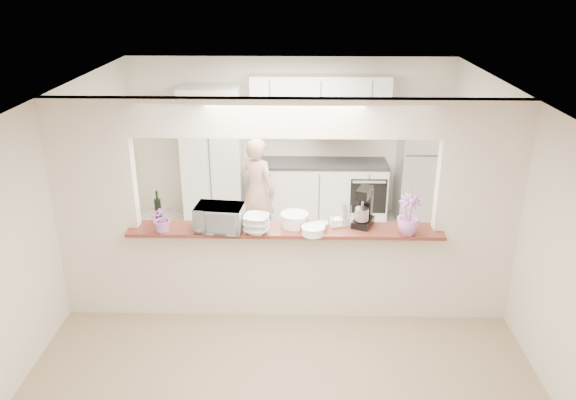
{
  "coord_description": "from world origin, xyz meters",
  "views": [
    {
      "loc": [
        0.16,
        -5.56,
        3.66
      ],
      "look_at": [
        0.02,
        0.3,
        1.28
      ],
      "focal_mm": 35.0,
      "sensor_mm": 36.0,
      "label": 1
    }
  ],
  "objects_px": {
    "toaster_oven": "(220,218)",
    "stand_mixer": "(364,208)",
    "refrigerator": "(423,170)",
    "person": "(257,192)"
  },
  "relations": [
    {
      "from": "toaster_oven",
      "to": "stand_mixer",
      "type": "bearing_deg",
      "value": 12.19
    },
    {
      "from": "refrigerator",
      "to": "stand_mixer",
      "type": "xyz_separation_m",
      "value": [
        -1.19,
        -2.59,
        0.44
      ]
    },
    {
      "from": "toaster_oven",
      "to": "person",
      "type": "xyz_separation_m",
      "value": [
        0.25,
        1.93,
        -0.45
      ]
    },
    {
      "from": "stand_mixer",
      "to": "person",
      "type": "bearing_deg",
      "value": 126.36
    },
    {
      "from": "refrigerator",
      "to": "person",
      "type": "distance_m",
      "value": 2.63
    },
    {
      "from": "stand_mixer",
      "to": "person",
      "type": "height_order",
      "value": "person"
    },
    {
      "from": "toaster_oven",
      "to": "person",
      "type": "bearing_deg",
      "value": 88.66
    },
    {
      "from": "toaster_oven",
      "to": "refrigerator",
      "type": "bearing_deg",
      "value": 51.18
    },
    {
      "from": "toaster_oven",
      "to": "stand_mixer",
      "type": "distance_m",
      "value": 1.57
    },
    {
      "from": "toaster_oven",
      "to": "stand_mixer",
      "type": "xyz_separation_m",
      "value": [
        1.56,
        0.16,
        0.06
      ]
    }
  ]
}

